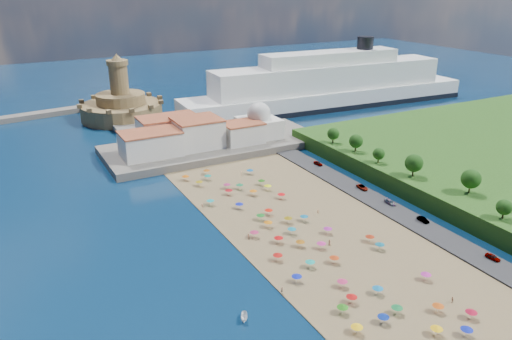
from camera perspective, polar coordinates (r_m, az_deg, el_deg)
ground at (r=144.81m, az=3.29°, el=-6.39°), size 700.00×700.00×0.00m
terrace at (r=208.52m, az=-4.78°, el=2.82°), size 90.00×36.00×3.00m
jetty at (r=233.56m, az=-13.22°, el=4.27°), size 18.00×70.00×2.40m
waterfront_buildings at (r=202.63m, az=-8.30°, el=4.01°), size 57.00×29.00×11.00m
domed_building at (r=212.94m, az=0.33°, el=5.39°), size 16.00×16.00×15.00m
fortress at (r=260.35m, az=-15.13°, el=7.07°), size 40.00×40.00×32.40m
cruise_ship at (r=278.53m, az=8.32°, el=9.35°), size 168.99×34.07×36.71m
beach_parasols at (r=136.37m, az=4.91°, el=-7.27°), size 31.16×114.44×2.20m
beachgoers at (r=141.32m, az=2.29°, el=-6.59°), size 31.90×97.66×1.89m
parked_cars at (r=163.60m, az=14.34°, el=-3.15°), size 2.47×80.38×1.35m
hillside_trees at (r=163.47m, az=20.02°, el=-0.50°), size 15.32×106.25×7.56m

